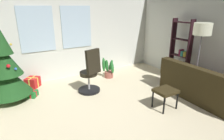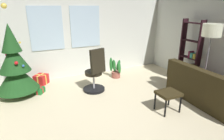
% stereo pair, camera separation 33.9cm
% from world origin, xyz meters
% --- Properties ---
extents(ground_plane, '(5.58, 5.67, 0.10)m').
position_xyz_m(ground_plane, '(0.00, 0.00, -0.05)').
color(ground_plane, beige).
extents(wall_back_with_windows, '(5.58, 0.12, 2.74)m').
position_xyz_m(wall_back_with_windows, '(-0.02, 2.88, 1.38)').
color(wall_back_with_windows, silver).
rests_on(wall_back_with_windows, ground_plane).
extents(couch, '(1.48, 2.02, 0.83)m').
position_xyz_m(couch, '(2.13, -0.30, 0.29)').
color(couch, '#2D2412').
rests_on(couch, ground_plane).
extents(footstool, '(0.45, 0.39, 0.43)m').
position_xyz_m(footstool, '(0.96, -0.05, 0.37)').
color(footstool, '#2D2412').
rests_on(footstool, ground_plane).
extents(holiday_tree, '(0.98, 0.98, 2.16)m').
position_xyz_m(holiday_tree, '(-1.86, 2.07, 0.73)').
color(holiday_tree, '#4C331E').
rests_on(holiday_tree, ground_plane).
extents(gift_box_red, '(0.44, 0.44, 0.28)m').
position_xyz_m(gift_box_red, '(-1.30, 2.58, 0.14)').
color(gift_box_red, red).
rests_on(gift_box_red, ground_plane).
extents(gift_box_green, '(0.29, 0.30, 0.15)m').
position_xyz_m(gift_box_green, '(-1.40, 1.98, 0.07)').
color(gift_box_green, '#1E722D').
rests_on(gift_box_green, ground_plane).
extents(office_chair, '(0.56, 0.58, 1.14)m').
position_xyz_m(office_chair, '(-0.07, 1.50, 0.45)').
color(office_chair, black).
rests_on(office_chair, ground_plane).
extents(bookshelf, '(0.18, 0.64, 1.77)m').
position_xyz_m(bookshelf, '(2.57, 0.97, 0.76)').
color(bookshelf, black).
rests_on(bookshelf, ground_plane).
extents(floor_lamp, '(0.41, 0.41, 1.74)m').
position_xyz_m(floor_lamp, '(2.22, 0.15, 1.50)').
color(floor_lamp, slate).
rests_on(floor_lamp, ground_plane).
extents(potted_plant, '(0.39, 0.45, 0.62)m').
position_xyz_m(potted_plant, '(0.84, 2.17, 0.26)').
color(potted_plant, '#975144').
rests_on(potted_plant, ground_plane).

